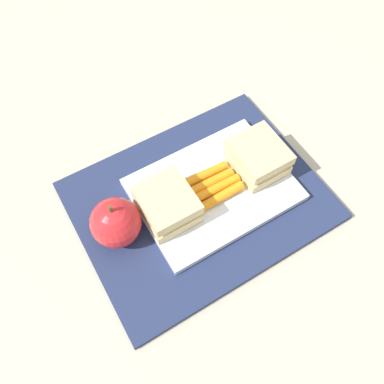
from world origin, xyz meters
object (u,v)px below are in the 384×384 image
object	(u,v)px
carrot_sticks_bundle	(213,185)
apple	(116,223)
food_tray	(213,189)
sandwich_half_left	(258,157)
sandwich_half_right	(167,204)

from	to	relation	value
carrot_sticks_bundle	apple	xyz separation A→B (m)	(0.15, -0.01, 0.02)
food_tray	apple	world-z (taller)	apple
food_tray	sandwich_half_left	size ratio (longest dim) A/B	2.88
sandwich_half_left	sandwich_half_right	distance (m)	0.16
sandwich_half_right	carrot_sticks_bundle	distance (m)	0.08
sandwich_half_left	food_tray	bearing A→B (deg)	0.00
food_tray	apple	xyz separation A→B (m)	(0.15, -0.01, 0.03)
food_tray	sandwich_half_left	world-z (taller)	sandwich_half_left
apple	sandwich_half_left	bearing A→B (deg)	177.35
sandwich_half_left	apple	world-z (taller)	apple
apple	food_tray	bearing A→B (deg)	176.00
sandwich_half_left	carrot_sticks_bundle	distance (m)	0.08
carrot_sticks_bundle	sandwich_half_left	bearing A→B (deg)	-179.89
sandwich_half_left	apple	xyz separation A→B (m)	(0.23, -0.01, 0.00)
food_tray	carrot_sticks_bundle	size ratio (longest dim) A/B	2.91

